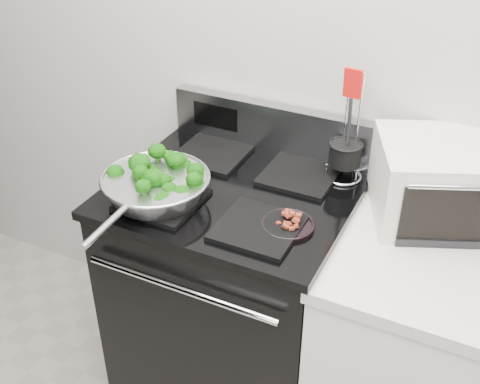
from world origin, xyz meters
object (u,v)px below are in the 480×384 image
Objects in this scene: utensil_holder at (345,160)px; gas_range at (234,292)px; skillet at (155,186)px; toaster_oven at (449,182)px; bacon_plate at (288,222)px.

gas_range is at bearing -138.29° from utensil_holder.
gas_range is 2.03× the size of skillet.
gas_range is 0.88m from toaster_oven.
gas_range is 0.65m from utensil_holder.
skillet is at bearing -173.41° from bacon_plate.
toaster_oven is at bearing 37.43° from bacon_plate.
bacon_plate is at bearing -165.43° from toaster_oven.
bacon_plate is at bearing -94.63° from utensil_holder.
gas_range is at bearing 153.10° from bacon_plate.
gas_range reaches higher than skillet.
utensil_holder is (0.06, 0.35, 0.05)m from bacon_plate.
toaster_oven is (0.40, 0.31, 0.08)m from bacon_plate.
utensil_holder is at bearing 150.71° from toaster_oven.
toaster_oven is (0.34, -0.04, 0.03)m from utensil_holder.
skillet is 0.64m from utensil_holder.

